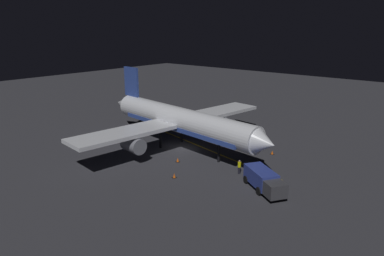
# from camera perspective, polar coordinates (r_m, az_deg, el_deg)

# --- Properties ---
(ground_plane) EXTENTS (180.00, 180.00, 0.20)m
(ground_plane) POSITION_cam_1_polar(r_m,az_deg,el_deg) (53.28, -1.65, -3.35)
(ground_plane) COLOR #313136
(apron_guide_stripe) EXTENTS (5.95, 25.35, 0.01)m
(apron_guide_stripe) POSITION_cam_1_polar(r_m,az_deg,el_deg) (52.25, 3.04, -3.64)
(apron_guide_stripe) COLOR gold
(apron_guide_stripe) RESTS_ON ground_plane
(airliner) EXTENTS (32.94, 33.33, 10.91)m
(airliner) POSITION_cam_1_polar(r_m,az_deg,el_deg) (52.46, -2.10, 1.21)
(airliner) COLOR white
(airliner) RESTS_ON ground_plane
(baggage_truck) EXTENTS (5.08, 6.39, 2.19)m
(baggage_truck) POSITION_cam_1_polar(r_m,az_deg,el_deg) (40.48, 11.27, -8.13)
(baggage_truck) COLOR navy
(baggage_truck) RESTS_ON ground_plane
(catering_truck) EXTENTS (3.16, 5.82, 2.59)m
(catering_truck) POSITION_cam_1_polar(r_m,az_deg,el_deg) (60.20, 1.08, 0.32)
(catering_truck) COLOR navy
(catering_truck) RESTS_ON ground_plane
(ground_crew_worker) EXTENTS (0.40, 0.40, 1.74)m
(ground_crew_worker) POSITION_cam_1_polar(r_m,az_deg,el_deg) (44.49, 7.50, -6.10)
(ground_crew_worker) COLOR black
(ground_crew_worker) RESTS_ON ground_plane
(traffic_cone_near_left) EXTENTS (0.50, 0.50, 0.55)m
(traffic_cone_near_left) POSITION_cam_1_polar(r_m,az_deg,el_deg) (48.03, -2.28, -5.10)
(traffic_cone_near_left) COLOR #EA590F
(traffic_cone_near_left) RESTS_ON ground_plane
(traffic_cone_near_right) EXTENTS (0.50, 0.50, 0.55)m
(traffic_cone_near_right) POSITION_cam_1_polar(r_m,az_deg,el_deg) (54.06, 5.37, -2.73)
(traffic_cone_near_right) COLOR #EA590F
(traffic_cone_near_right) RESTS_ON ground_plane
(traffic_cone_under_wing) EXTENTS (0.50, 0.50, 0.55)m
(traffic_cone_under_wing) POSITION_cam_1_polar(r_m,az_deg,el_deg) (43.23, -2.82, -7.56)
(traffic_cone_under_wing) COLOR #EA590F
(traffic_cone_under_wing) RESTS_ON ground_plane
(traffic_cone_far) EXTENTS (0.50, 0.50, 0.55)m
(traffic_cone_far) POSITION_cam_1_polar(r_m,az_deg,el_deg) (51.99, 12.58, -3.83)
(traffic_cone_far) COLOR #EA590F
(traffic_cone_far) RESTS_ON ground_plane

